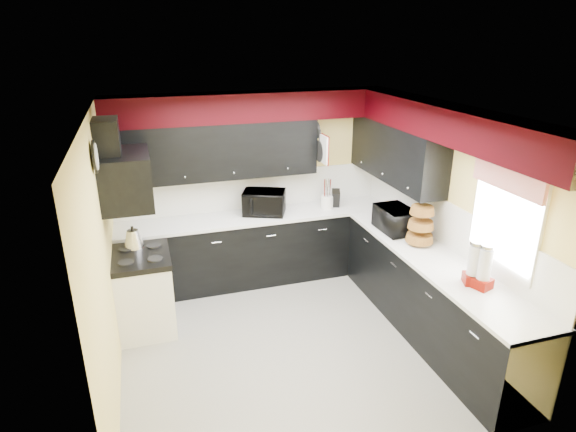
% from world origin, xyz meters
% --- Properties ---
extents(ground, '(3.60, 3.60, 0.00)m').
position_xyz_m(ground, '(0.00, 0.00, 0.00)').
color(ground, gray).
rests_on(ground, ground).
extents(wall_back, '(3.60, 0.06, 2.50)m').
position_xyz_m(wall_back, '(0.00, 1.80, 1.25)').
color(wall_back, '#E0C666').
rests_on(wall_back, ground).
extents(wall_right, '(0.06, 3.60, 2.50)m').
position_xyz_m(wall_right, '(1.80, 0.00, 1.25)').
color(wall_right, '#E0C666').
rests_on(wall_right, ground).
extents(wall_left, '(0.06, 3.60, 2.50)m').
position_xyz_m(wall_left, '(-1.80, 0.00, 1.25)').
color(wall_left, '#E0C666').
rests_on(wall_left, ground).
extents(ceiling, '(3.60, 3.60, 0.06)m').
position_xyz_m(ceiling, '(0.00, 0.00, 2.50)').
color(ceiling, white).
rests_on(ceiling, wall_back).
extents(cab_back, '(3.60, 0.60, 0.90)m').
position_xyz_m(cab_back, '(0.00, 1.50, 0.45)').
color(cab_back, black).
rests_on(cab_back, ground).
extents(cab_right, '(0.60, 3.00, 0.90)m').
position_xyz_m(cab_right, '(1.50, -0.30, 0.45)').
color(cab_right, black).
rests_on(cab_right, ground).
extents(counter_back, '(3.62, 0.64, 0.04)m').
position_xyz_m(counter_back, '(0.00, 1.50, 0.92)').
color(counter_back, white).
rests_on(counter_back, cab_back).
extents(counter_right, '(0.64, 3.02, 0.04)m').
position_xyz_m(counter_right, '(1.50, -0.30, 0.92)').
color(counter_right, white).
rests_on(counter_right, cab_right).
extents(splash_back, '(3.60, 0.02, 0.50)m').
position_xyz_m(splash_back, '(0.00, 1.79, 1.19)').
color(splash_back, white).
rests_on(splash_back, counter_back).
extents(splash_right, '(0.02, 3.60, 0.50)m').
position_xyz_m(splash_right, '(1.79, 0.00, 1.19)').
color(splash_right, white).
rests_on(splash_right, counter_right).
extents(upper_back, '(2.60, 0.35, 0.70)m').
position_xyz_m(upper_back, '(-0.50, 1.62, 1.80)').
color(upper_back, black).
rests_on(upper_back, wall_back).
extents(upper_right, '(0.35, 1.80, 0.70)m').
position_xyz_m(upper_right, '(1.62, 0.90, 1.80)').
color(upper_right, black).
rests_on(upper_right, wall_right).
extents(soffit_back, '(3.60, 0.36, 0.35)m').
position_xyz_m(soffit_back, '(0.00, 1.62, 2.33)').
color(soffit_back, black).
rests_on(soffit_back, wall_back).
extents(soffit_right, '(0.36, 3.24, 0.35)m').
position_xyz_m(soffit_right, '(1.62, -0.18, 2.33)').
color(soffit_right, black).
rests_on(soffit_right, wall_right).
extents(stove, '(0.60, 0.75, 0.86)m').
position_xyz_m(stove, '(-1.50, 0.75, 0.43)').
color(stove, white).
rests_on(stove, ground).
extents(cooktop, '(0.62, 0.77, 0.06)m').
position_xyz_m(cooktop, '(-1.50, 0.75, 0.89)').
color(cooktop, black).
rests_on(cooktop, stove).
extents(hood, '(0.50, 0.78, 0.55)m').
position_xyz_m(hood, '(-1.55, 0.75, 1.78)').
color(hood, black).
rests_on(hood, wall_left).
extents(hood_duct, '(0.24, 0.40, 0.40)m').
position_xyz_m(hood_duct, '(-1.68, 0.75, 2.20)').
color(hood_duct, black).
rests_on(hood_duct, wall_left).
extents(window, '(0.03, 0.86, 0.96)m').
position_xyz_m(window, '(1.79, -0.90, 1.55)').
color(window, white).
rests_on(window, wall_right).
extents(valance, '(0.04, 0.88, 0.20)m').
position_xyz_m(valance, '(1.73, -0.90, 1.95)').
color(valance, red).
rests_on(valance, wall_right).
extents(pan_top, '(0.03, 0.22, 0.40)m').
position_xyz_m(pan_top, '(0.82, 1.55, 2.00)').
color(pan_top, black).
rests_on(pan_top, upper_back).
extents(pan_mid, '(0.03, 0.28, 0.46)m').
position_xyz_m(pan_mid, '(0.82, 1.42, 1.75)').
color(pan_mid, black).
rests_on(pan_mid, upper_back).
extents(pan_low, '(0.03, 0.24, 0.42)m').
position_xyz_m(pan_low, '(0.82, 1.68, 1.72)').
color(pan_low, black).
rests_on(pan_low, upper_back).
extents(cut_board, '(0.03, 0.26, 0.35)m').
position_xyz_m(cut_board, '(0.83, 1.30, 1.80)').
color(cut_board, white).
rests_on(cut_board, upper_back).
extents(baskets, '(0.27, 0.27, 0.50)m').
position_xyz_m(baskets, '(1.52, 0.05, 1.18)').
color(baskets, brown).
rests_on(baskets, upper_right).
extents(clock, '(0.03, 0.30, 0.30)m').
position_xyz_m(clock, '(-1.77, 0.25, 2.15)').
color(clock, black).
rests_on(clock, wall_left).
extents(deco_plate, '(0.03, 0.24, 0.24)m').
position_xyz_m(deco_plate, '(1.77, -0.35, 2.25)').
color(deco_plate, white).
rests_on(deco_plate, wall_right).
extents(toaster_oven, '(0.66, 0.62, 0.31)m').
position_xyz_m(toaster_oven, '(0.10, 1.52, 1.09)').
color(toaster_oven, black).
rests_on(toaster_oven, counter_back).
extents(microwave, '(0.37, 0.53, 0.29)m').
position_xyz_m(microwave, '(1.45, 0.48, 1.09)').
color(microwave, black).
rests_on(microwave, counter_right).
extents(utensil_crock, '(0.22, 0.22, 0.18)m').
position_xyz_m(utensil_crock, '(0.97, 1.47, 1.03)').
color(utensil_crock, white).
rests_on(utensil_crock, counter_back).
extents(knife_block, '(0.15, 0.18, 0.24)m').
position_xyz_m(knife_block, '(1.10, 1.49, 1.06)').
color(knife_block, black).
rests_on(knife_block, counter_back).
extents(kettle, '(0.29, 0.29, 0.20)m').
position_xyz_m(kettle, '(-1.56, 0.98, 1.02)').
color(kettle, silver).
rests_on(kettle, cooktop).
extents(dispenser_a, '(0.20, 0.20, 0.43)m').
position_xyz_m(dispenser_a, '(1.54, -1.00, 1.15)').
color(dispenser_a, '#610C11').
rests_on(dispenser_a, counter_right).
extents(dispenser_b, '(0.20, 0.20, 0.42)m').
position_xyz_m(dispenser_b, '(1.51, -0.90, 1.15)').
color(dispenser_b, '#66010A').
rests_on(dispenser_b, counter_right).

